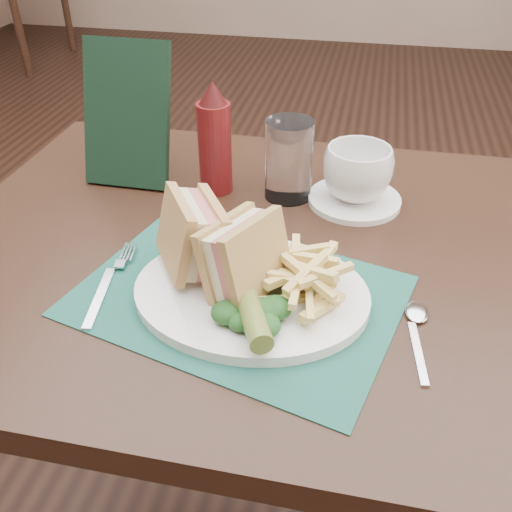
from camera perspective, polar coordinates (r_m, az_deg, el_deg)
The scene contains 17 objects.
floor at distance 1.70m, azimuth 2.82°, elevation -10.41°, with size 7.00×7.00×0.00m, color black.
wall_back at distance 4.83m, azimuth 10.10°, elevation 20.29°, with size 6.00×6.00×0.00m, color tan.
table_main at distance 1.09m, azimuth -1.05°, elevation -15.12°, with size 0.90×0.75×0.75m, color black, non-canonical shape.
placemat at distance 0.74m, azimuth -1.80°, elevation -3.98°, with size 0.40×0.28×0.00m, color #184F43.
plate at distance 0.72m, azimuth -0.48°, elevation -3.76°, with size 0.30×0.24×0.01m, color white, non-canonical shape.
sandwich_half_a at distance 0.73m, azimuth -8.05°, elevation 1.87°, with size 0.06×0.10×0.09m, color tan, non-canonical shape.
sandwich_half_b at distance 0.70m, azimuth -2.50°, elevation 0.67°, with size 0.06×0.10×0.09m, color tan, non-canonical shape.
kale_garnish at distance 0.66m, azimuth -0.96°, elevation -5.73°, with size 0.11×0.08×0.03m, color #163C17, non-canonical shape.
pickle_spear at distance 0.65m, azimuth -0.52°, elevation -5.46°, with size 0.03×0.03×0.12m, color #596B28.
fries_pile at distance 0.71m, azimuth 5.10°, elevation -1.71°, with size 0.18×0.20×0.05m, color #ECD076, non-canonical shape.
fork at distance 0.77m, azimuth -14.52°, elevation -2.39°, with size 0.03×0.17×0.01m, color silver, non-canonical shape.
spoon at distance 0.70m, azimuth 15.88°, elevation -7.69°, with size 0.03×0.15×0.01m, color silver, non-canonical shape.
saucer at distance 0.95m, azimuth 9.80°, elevation 5.57°, with size 0.15×0.15×0.01m, color white.
coffee_cup at distance 0.92m, azimuth 10.10°, elevation 8.17°, with size 0.11×0.11×0.09m, color white.
drinking_glass at distance 0.93m, azimuth 3.30°, elevation 9.57°, with size 0.08×0.08×0.13m, color white.
ketchup_bottle at distance 0.93m, azimuth -4.18°, elevation 11.68°, with size 0.05×0.05×0.19m, color #580F11, non-canonical shape.
check_presenter at distance 0.99m, azimuth -12.79°, elevation 13.62°, with size 0.14×0.02×0.24m, color black.
Camera 1 is at (0.16, -1.18, 1.22)m, focal length 40.00 mm.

